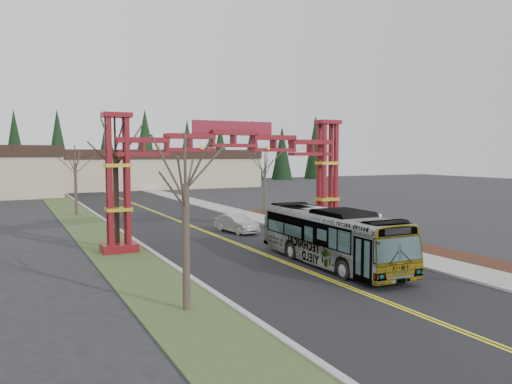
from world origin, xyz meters
TOP-DOWN VIEW (x-y plane):
  - ground at (0.00, 0.00)m, footprint 200.00×200.00m
  - road at (0.00, 25.00)m, footprint 12.00×110.00m
  - lane_line_left at (-0.12, 25.00)m, footprint 0.12×100.00m
  - lane_line_right at (0.12, 25.00)m, footprint 0.12×100.00m
  - curb_right at (6.15, 25.00)m, footprint 0.30×110.00m
  - sidewalk_right at (7.60, 25.00)m, footprint 2.60×110.00m
  - landscape_strip at (10.20, 10.00)m, footprint 2.60×50.00m
  - grass_median at (-8.00, 25.00)m, footprint 4.00×110.00m
  - curb_left at (-6.15, 25.00)m, footprint 0.30×110.00m
  - gateway_arch at (0.00, 18.00)m, footprint 18.20×1.60m
  - retail_building_east at (10.00, 79.95)m, footprint 38.00×20.30m
  - conifer_treeline at (0.25, 92.00)m, footprint 116.10×5.60m
  - transit_bus at (2.01, 9.02)m, footprint 3.04×11.77m
  - silver_sedan at (2.07, 22.00)m, footprint 2.27×4.62m
  - bare_tree_median_near at (-8.00, 4.76)m, footprint 3.06×3.06m
  - bare_tree_median_mid at (-8.00, 18.67)m, footprint 3.50×3.50m
  - bare_tree_median_far at (-8.00, 39.46)m, footprint 2.92×2.92m
  - bare_tree_right_far at (10.00, 32.26)m, footprint 2.94×2.94m
  - street_sign at (8.95, 13.03)m, footprint 0.48×0.08m
  - barrel_south at (9.07, 15.87)m, footprint 0.58×0.58m
  - barrel_mid at (8.86, 18.27)m, footprint 0.56×0.56m
  - barrel_north at (9.40, 21.54)m, footprint 0.55×0.55m

SIDE VIEW (x-z plane):
  - ground at x=0.00m, z-range 0.00..0.00m
  - road at x=0.00m, z-range 0.00..0.02m
  - lane_line_left at x=-0.12m, z-range 0.02..0.03m
  - lane_line_right at x=0.12m, z-range 0.02..0.03m
  - grass_median at x=-8.00m, z-range 0.00..0.08m
  - landscape_strip at x=10.20m, z-range 0.00..0.12m
  - curb_right at x=6.15m, z-range 0.00..0.15m
  - curb_left at x=-6.15m, z-range 0.00..0.15m
  - sidewalk_right at x=7.60m, z-range 0.01..0.15m
  - barrel_north at x=9.40m, z-range 0.00..1.02m
  - barrel_mid at x=8.86m, z-range 0.00..1.04m
  - barrel_south at x=9.07m, z-range 0.00..1.08m
  - silver_sedan at x=2.07m, z-range 0.00..1.46m
  - street_sign at x=8.95m, z-range 0.46..2.56m
  - transit_bus at x=2.01m, z-range 0.00..3.26m
  - retail_building_east at x=10.00m, z-range 0.01..7.01m
  - bare_tree_right_far at x=10.00m, z-range 1.39..8.11m
  - bare_tree_median_near at x=-8.00m, z-range 1.53..8.70m
  - bare_tree_median_far at x=-8.00m, z-range 1.64..8.84m
  - gateway_arch at x=0.00m, z-range 1.53..10.43m
  - conifer_treeline at x=0.25m, z-range -0.01..12.99m
  - bare_tree_median_mid at x=-8.00m, z-range 2.07..10.92m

